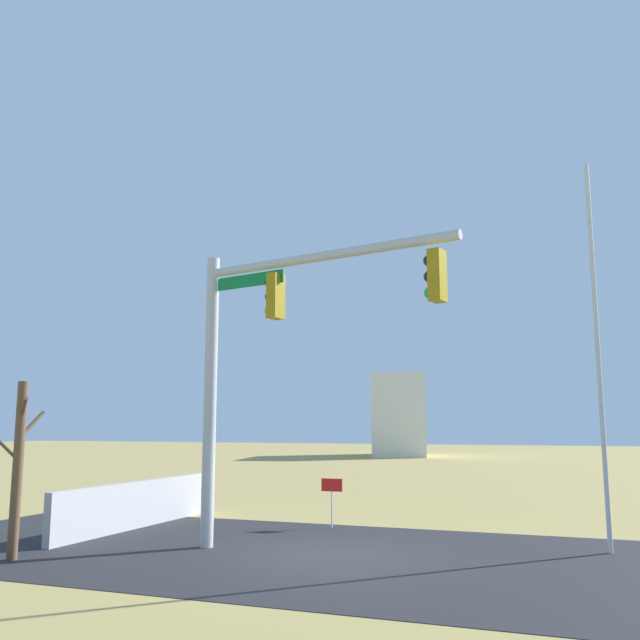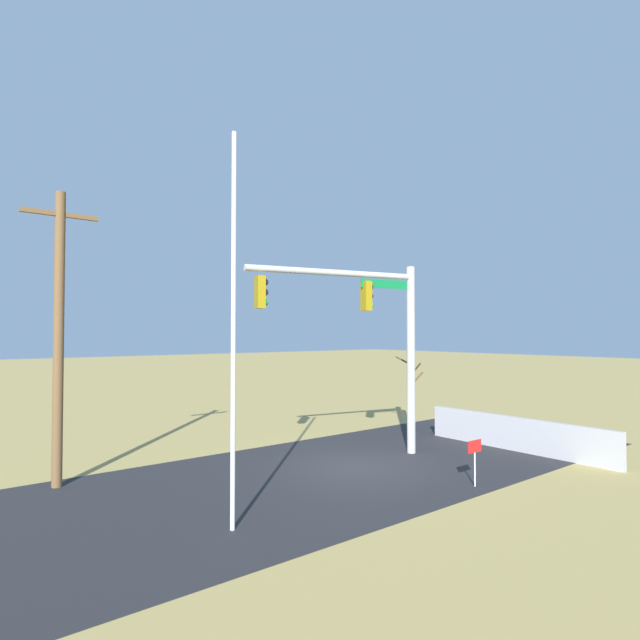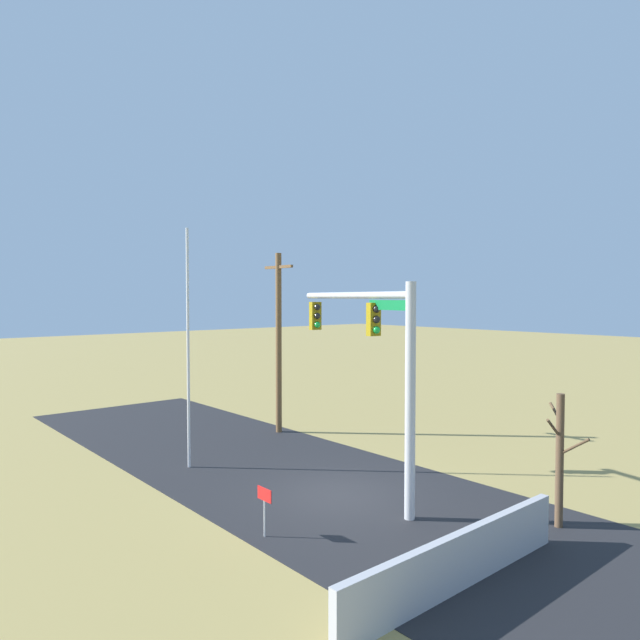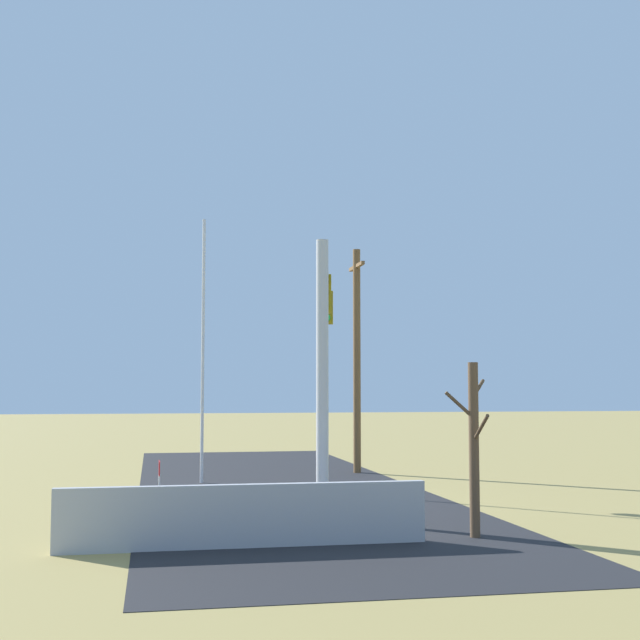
{
  "view_description": "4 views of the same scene",
  "coord_description": "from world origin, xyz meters",
  "px_view_note": "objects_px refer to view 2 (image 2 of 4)",
  "views": [
    {
      "loc": [
        -4.74,
        13.24,
        2.57
      ],
      "look_at": [
        -0.41,
        1.5,
        4.52
      ],
      "focal_mm": 37.98,
      "sensor_mm": 36.0,
      "label": 1
    },
    {
      "loc": [
        -10.49,
        -11.5,
        4.04
      ],
      "look_at": [
        -0.54,
        1.0,
        4.46
      ],
      "focal_mm": 28.61,
      "sensor_mm": 36.0,
      "label": 2
    },
    {
      "loc": [
        12.48,
        -11.44,
        5.87
      ],
      "look_at": [
        -1.15,
        0.24,
        5.17
      ],
      "focal_mm": 32.13,
      "sensor_mm": 36.0,
      "label": 3
    },
    {
      "loc": [
        21.74,
        -3.66,
        2.92
      ],
      "look_at": [
        -0.77,
        0.71,
        4.74
      ],
      "focal_mm": 48.32,
      "sensor_mm": 36.0,
      "label": 4
    }
  ],
  "objects_px": {
    "signal_mast": "(372,323)",
    "flagpole": "(233,329)",
    "utility_pole": "(59,332)",
    "open_sign": "(475,452)",
    "bare_tree": "(411,388)"
  },
  "relations": [
    {
      "from": "signal_mast",
      "to": "flagpole",
      "type": "bearing_deg",
      "value": -158.43
    },
    {
      "from": "utility_pole",
      "to": "open_sign",
      "type": "xyz_separation_m",
      "value": [
        8.62,
        -6.82,
        -3.16
      ]
    },
    {
      "from": "signal_mast",
      "to": "utility_pole",
      "type": "xyz_separation_m",
      "value": [
        -8.68,
        2.9,
        -0.29
      ]
    },
    {
      "from": "utility_pole",
      "to": "open_sign",
      "type": "bearing_deg",
      "value": -38.33
    },
    {
      "from": "flagpole",
      "to": "open_sign",
      "type": "relative_size",
      "value": 6.77
    },
    {
      "from": "bare_tree",
      "to": "signal_mast",
      "type": "bearing_deg",
      "value": -153.65
    },
    {
      "from": "flagpole",
      "to": "utility_pole",
      "type": "height_order",
      "value": "flagpole"
    },
    {
      "from": "bare_tree",
      "to": "flagpole",
      "type": "bearing_deg",
      "value": -156.47
    },
    {
      "from": "signal_mast",
      "to": "flagpole",
      "type": "relative_size",
      "value": 0.76
    },
    {
      "from": "utility_pole",
      "to": "bare_tree",
      "type": "height_order",
      "value": "utility_pole"
    },
    {
      "from": "signal_mast",
      "to": "bare_tree",
      "type": "relative_size",
      "value": 1.83
    },
    {
      "from": "signal_mast",
      "to": "bare_tree",
      "type": "xyz_separation_m",
      "value": [
        4.35,
        2.16,
        -2.58
      ]
    },
    {
      "from": "signal_mast",
      "to": "bare_tree",
      "type": "distance_m",
      "value": 5.5
    },
    {
      "from": "bare_tree",
      "to": "utility_pole",
      "type": "bearing_deg",
      "value": 176.72
    },
    {
      "from": "flagpole",
      "to": "utility_pole",
      "type": "bearing_deg",
      "value": 111.74
    }
  ]
}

